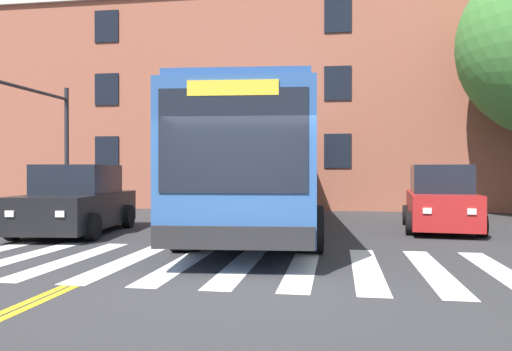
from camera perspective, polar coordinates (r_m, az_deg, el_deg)
name	(u,v)px	position (r m, az deg, el deg)	size (l,w,h in m)	color
ground_plane	(237,282)	(7.57, -2.24, -12.04)	(120.00, 120.00, 0.00)	#303033
crosswalk	(303,266)	(8.75, 5.37, -10.29)	(13.33, 4.03, 0.01)	white
lane_line_yellow_inner	(250,207)	(22.96, -0.65, -3.58)	(0.12, 36.00, 0.01)	gold
lane_line_yellow_outer	(254,207)	(22.93, -0.26, -3.59)	(0.12, 36.00, 0.01)	gold
city_bus	(260,164)	(13.83, 0.46, 1.30)	(3.63, 12.53, 3.31)	#2D5699
car_black_near_lane	(77,202)	(14.02, -19.82, -2.89)	(2.50, 4.57, 1.81)	black
car_red_far_lane	(440,200)	(14.75, 20.31, -2.67)	(2.23, 4.25, 1.81)	#AD1E1E
car_teal_behind_bus	(273,189)	(22.89, 2.01, -1.53)	(2.12, 4.25, 1.79)	#236B70
traffic_light_far_corner	(33,123)	(17.57, -24.13, 5.46)	(0.34, 4.49, 4.63)	#28282D
building_facade	(233,103)	(24.55, -2.67, 8.27)	(37.70, 6.37, 9.90)	#9E5642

